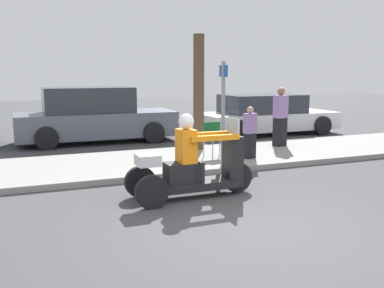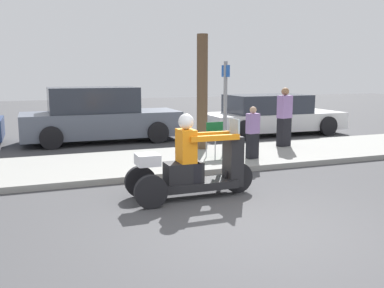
% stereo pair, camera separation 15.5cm
% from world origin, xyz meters
% --- Properties ---
extents(ground_plane, '(60.00, 60.00, 0.00)m').
position_xyz_m(ground_plane, '(0.00, 0.00, 0.00)').
color(ground_plane, '#424244').
extents(sidewalk_strip, '(28.00, 2.80, 0.12)m').
position_xyz_m(sidewalk_strip, '(0.00, 4.60, 0.06)').
color(sidewalk_strip, gray).
rests_on(sidewalk_strip, ground).
extents(motorcycle_trike, '(2.20, 0.79, 1.43)m').
position_xyz_m(motorcycle_trike, '(-0.22, 1.88, 0.51)').
color(motorcycle_trike, black).
rests_on(motorcycle_trike, ground).
extents(spectator_with_child, '(0.31, 0.22, 1.20)m').
position_xyz_m(spectator_with_child, '(2.04, 3.95, 0.70)').
color(spectator_with_child, black).
rests_on(spectator_with_child, sidewalk_strip).
extents(spectator_far_back, '(0.42, 0.32, 1.58)m').
position_xyz_m(spectator_far_back, '(3.65, 5.14, 0.88)').
color(spectator_far_back, black).
rests_on(spectator_far_back, sidewalk_strip).
extents(folding_chair_set_back, '(0.50, 0.50, 0.82)m').
position_xyz_m(folding_chair_set_back, '(1.33, 4.37, 0.62)').
color(folding_chair_set_back, '#A5A8AD').
rests_on(folding_chair_set_back, sidewalk_strip).
extents(parked_car_lot_center, '(4.68, 1.97, 1.66)m').
position_xyz_m(parked_car_lot_center, '(-0.78, 8.42, 0.77)').
color(parked_car_lot_center, slate).
rests_on(parked_car_lot_center, ground).
extents(parked_car_lot_far, '(4.81, 2.06, 1.35)m').
position_xyz_m(parked_car_lot_far, '(4.94, 7.96, 0.65)').
color(parked_car_lot_far, silver).
rests_on(parked_car_lot_far, ground).
extents(tree_trunk, '(0.28, 0.28, 2.93)m').
position_xyz_m(tree_trunk, '(1.45, 5.58, 1.59)').
color(tree_trunk, brown).
rests_on(tree_trunk, sidewalk_strip).
extents(street_sign, '(0.08, 0.36, 2.20)m').
position_xyz_m(street_sign, '(1.10, 3.45, 1.32)').
color(street_sign, gray).
rests_on(street_sign, sidewalk_strip).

